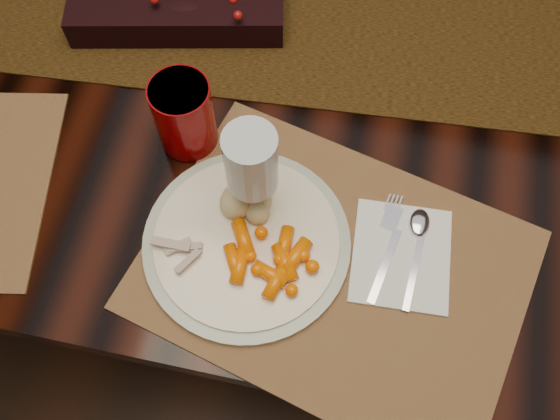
% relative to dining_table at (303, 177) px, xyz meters
% --- Properties ---
extents(floor, '(5.00, 5.00, 0.00)m').
position_rel_dining_table_xyz_m(floor, '(0.00, 0.00, -0.38)').
color(floor, black).
rests_on(floor, ground).
extents(dining_table, '(1.80, 1.00, 0.75)m').
position_rel_dining_table_xyz_m(dining_table, '(0.00, 0.00, 0.00)').
color(dining_table, black).
rests_on(dining_table, floor).
extents(table_runner, '(1.69, 0.46, 0.00)m').
position_rel_dining_table_xyz_m(table_runner, '(0.05, 0.09, 0.38)').
color(table_runner, black).
rests_on(table_runner, dining_table).
extents(placemat_main, '(0.56, 0.47, 0.00)m').
position_rel_dining_table_xyz_m(placemat_main, '(0.09, -0.33, 0.38)').
color(placemat_main, '#99693D').
rests_on(placemat_main, dining_table).
extents(dinner_plate, '(0.32, 0.32, 0.02)m').
position_rel_dining_table_xyz_m(dinner_plate, '(-0.03, -0.32, 0.39)').
color(dinner_plate, '#F7E8CC').
rests_on(dinner_plate, placemat_main).
extents(baby_carrots, '(0.13, 0.11, 0.02)m').
position_rel_dining_table_xyz_m(baby_carrots, '(0.01, -0.35, 0.40)').
color(baby_carrots, '#FF6C00').
rests_on(baby_carrots, dinner_plate).
extents(mashed_potatoes, '(0.08, 0.07, 0.05)m').
position_rel_dining_table_xyz_m(mashed_potatoes, '(-0.05, -0.27, 0.42)').
color(mashed_potatoes, tan).
rests_on(mashed_potatoes, dinner_plate).
extents(turkey_shreds, '(0.08, 0.07, 0.02)m').
position_rel_dining_table_xyz_m(turkey_shreds, '(-0.11, -0.36, 0.40)').
color(turkey_shreds, '#AA9891').
rests_on(turkey_shreds, dinner_plate).
extents(napkin, '(0.14, 0.16, 0.01)m').
position_rel_dining_table_xyz_m(napkin, '(0.18, -0.30, 0.38)').
color(napkin, white).
rests_on(napkin, placemat_main).
extents(fork, '(0.05, 0.14, 0.00)m').
position_rel_dining_table_xyz_m(fork, '(0.16, -0.30, 0.39)').
color(fork, silver).
rests_on(fork, napkin).
extents(spoon, '(0.04, 0.14, 0.00)m').
position_rel_dining_table_xyz_m(spoon, '(0.20, -0.30, 0.39)').
color(spoon, silver).
rests_on(spoon, napkin).
extents(red_cup, '(0.09, 0.09, 0.11)m').
position_rel_dining_table_xyz_m(red_cup, '(-0.15, -0.18, 0.44)').
color(red_cup, '#7C0205').
rests_on(red_cup, placemat_main).
extents(wine_glass, '(0.08, 0.08, 0.18)m').
position_rel_dining_table_xyz_m(wine_glass, '(-0.03, -0.27, 0.47)').
color(wine_glass, silver).
rests_on(wine_glass, dining_table).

